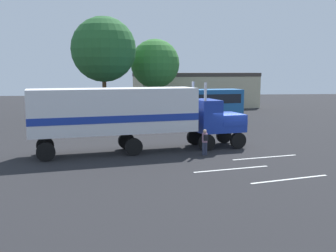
{
  "coord_description": "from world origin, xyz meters",
  "views": [
    {
      "loc": [
        -6.66,
        -26.52,
        5.24
      ],
      "look_at": [
        -4.16,
        -0.5,
        1.6
      ],
      "focal_mm": 42.43,
      "sensor_mm": 36.0,
      "label": 1
    }
  ],
  "objects_px": {
    "semi_truck": "(131,113)",
    "tree_center": "(155,64)",
    "parked_bus": "(187,103)",
    "tree_left": "(104,49)",
    "person_bystander": "(205,141)",
    "parked_car": "(79,118)"
  },
  "relations": [
    {
      "from": "parked_bus",
      "to": "tree_center",
      "type": "xyz_separation_m",
      "value": [
        -2.59,
        9.08,
        4.01
      ]
    },
    {
      "from": "semi_truck",
      "to": "person_bystander",
      "type": "bearing_deg",
      "value": -17.8
    },
    {
      "from": "semi_truck",
      "to": "parked_bus",
      "type": "height_order",
      "value": "semi_truck"
    },
    {
      "from": "person_bystander",
      "to": "parked_bus",
      "type": "xyz_separation_m",
      "value": [
        1.03,
        14.76,
        1.17
      ]
    },
    {
      "from": "parked_car",
      "to": "person_bystander",
      "type": "bearing_deg",
      "value": -56.28
    },
    {
      "from": "parked_bus",
      "to": "tree_center",
      "type": "height_order",
      "value": "tree_center"
    },
    {
      "from": "semi_truck",
      "to": "tree_center",
      "type": "bearing_deg",
      "value": 82.4
    },
    {
      "from": "semi_truck",
      "to": "parked_bus",
      "type": "bearing_deg",
      "value": 67.24
    },
    {
      "from": "person_bystander",
      "to": "tree_left",
      "type": "xyz_separation_m",
      "value": [
        -7.35,
        19.33,
        6.6
      ]
    },
    {
      "from": "person_bystander",
      "to": "parked_bus",
      "type": "bearing_deg",
      "value": 86.01
    },
    {
      "from": "parked_bus",
      "to": "person_bystander",
      "type": "bearing_deg",
      "value": -93.99
    },
    {
      "from": "parked_bus",
      "to": "parked_car",
      "type": "xyz_separation_m",
      "value": [
        -10.55,
        -0.49,
        -1.26
      ]
    },
    {
      "from": "tree_left",
      "to": "semi_truck",
      "type": "bearing_deg",
      "value": -81.1
    },
    {
      "from": "semi_truck",
      "to": "person_bystander",
      "type": "height_order",
      "value": "semi_truck"
    },
    {
      "from": "semi_truck",
      "to": "tree_center",
      "type": "height_order",
      "value": "tree_center"
    },
    {
      "from": "semi_truck",
      "to": "tree_center",
      "type": "xyz_separation_m",
      "value": [
        2.99,
        22.38,
        3.55
      ]
    },
    {
      "from": "tree_center",
      "to": "tree_left",
      "type": "bearing_deg",
      "value": -142.08
    },
    {
      "from": "semi_truck",
      "to": "person_bystander",
      "type": "relative_size",
      "value": 8.81
    },
    {
      "from": "parked_car",
      "to": "tree_left",
      "type": "height_order",
      "value": "tree_left"
    },
    {
      "from": "person_bystander",
      "to": "parked_bus",
      "type": "height_order",
      "value": "parked_bus"
    },
    {
      "from": "tree_center",
      "to": "parked_car",
      "type": "bearing_deg",
      "value": -129.75
    },
    {
      "from": "person_bystander",
      "to": "tree_center",
      "type": "distance_m",
      "value": 24.45
    }
  ]
}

